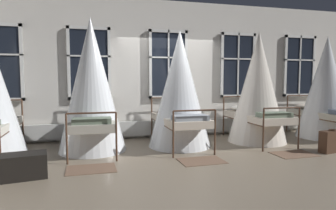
{
  "coord_description": "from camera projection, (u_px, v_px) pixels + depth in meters",
  "views": [
    {
      "loc": [
        -1.9,
        -6.21,
        1.47
      ],
      "look_at": [
        -0.29,
        0.05,
        0.91
      ],
      "focal_mm": 31.76,
      "sensor_mm": 36.0,
      "label": 1
    }
  ],
  "objects": [
    {
      "name": "cot_fourth",
      "position": [
        258.0,
        89.0,
        6.98
      ],
      "size": [
        1.37,
        1.9,
        2.58
      ],
      "rotation": [
        0.0,
        0.0,
        1.58
      ],
      "color": "#4C3323",
      "rests_on": "ground"
    },
    {
      "name": "rug_third",
      "position": [
        202.0,
        161.0,
        5.36
      ],
      "size": [
        0.82,
        0.59,
        0.01
      ],
      "primitive_type": "cube",
      "rotation": [
        0.0,
        0.0,
        0.03
      ],
      "color": "brown",
      "rests_on": "ground"
    },
    {
      "name": "window_bank",
      "position": [
        169.0,
        97.0,
        7.56
      ],
      "size": [
        8.74,
        0.1,
        2.64
      ],
      "color": "black",
      "rests_on": "ground"
    },
    {
      "name": "rug_fourth",
      "position": [
        294.0,
        154.0,
        5.84
      ],
      "size": [
        0.81,
        0.57,
        0.01
      ],
      "primitive_type": "cube",
      "rotation": [
        0.0,
        0.0,
        0.02
      ],
      "color": "brown",
      "rests_on": "ground"
    },
    {
      "name": "rug_second",
      "position": [
        91.0,
        169.0,
        4.88
      ],
      "size": [
        0.8,
        0.57,
        0.01
      ],
      "primitive_type": "cube",
      "rotation": [
        0.0,
        0.0,
        0.01
      ],
      "color": "brown",
      "rests_on": "ground"
    },
    {
      "name": "cot_third",
      "position": [
        180.0,
        91.0,
        6.49
      ],
      "size": [
        1.37,
        1.91,
        2.54
      ],
      "rotation": [
        0.0,
        0.0,
        1.59
      ],
      "color": "#4C3323",
      "rests_on": "ground"
    },
    {
      "name": "back_wall_with_windows",
      "position": [
        167.0,
        70.0,
        7.62
      ],
      "size": [
        13.19,
        0.1,
        3.44
      ],
      "primitive_type": "cube",
      "color": "silver",
      "rests_on": "ground"
    },
    {
      "name": "travel_trunk",
      "position": [
        24.0,
        166.0,
        4.44
      ],
      "size": [
        0.69,
        0.49,
        0.37
      ],
      "primitive_type": "cube",
      "rotation": [
        0.0,
        0.0,
        0.15
      ],
      "color": "black",
      "rests_on": "ground"
    },
    {
      "name": "cot_fifth",
      "position": [
        326.0,
        89.0,
        7.52
      ],
      "size": [
        1.37,
        1.91,
        2.56
      ],
      "rotation": [
        0.0,
        0.0,
        1.56
      ],
      "color": "#4C3323",
      "rests_on": "ground"
    },
    {
      "name": "cot_second",
      "position": [
        92.0,
        87.0,
        6.05
      ],
      "size": [
        1.37,
        1.91,
        2.73
      ],
      "rotation": [
        0.0,
        0.0,
        1.56
      ],
      "color": "#4C3323",
      "rests_on": "ground"
    },
    {
      "name": "suitcase_dark",
      "position": [
        332.0,
        141.0,
        6.01
      ],
      "size": [
        0.59,
        0.31,
        0.47
      ],
      "rotation": [
        0.0,
        0.0,
        0.19
      ],
      "color": "#472D1E",
      "rests_on": "ground"
    },
    {
      "name": "ground",
      "position": [
        181.0,
        146.0,
        6.59
      ],
      "size": [
        24.39,
        24.39,
        0.0
      ],
      "primitive_type": "plane",
      "color": "gray"
    }
  ]
}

